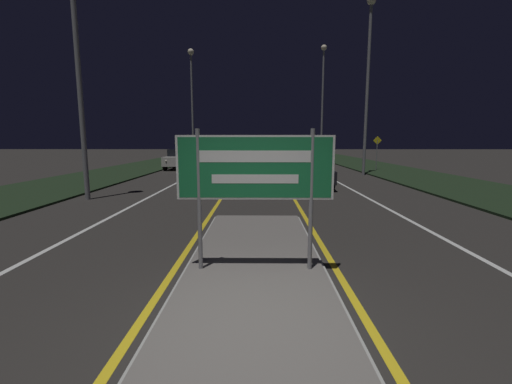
# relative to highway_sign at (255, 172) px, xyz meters

# --- Properties ---
(ground_plane) EXTENTS (160.00, 160.00, 0.00)m
(ground_plane) POSITION_rel_highway_sign_xyz_m (0.00, -1.83, -1.68)
(ground_plane) COLOR #282623
(median_island) EXTENTS (2.38, 8.10, 0.10)m
(median_island) POSITION_rel_highway_sign_xyz_m (0.00, 0.00, -1.64)
(median_island) COLOR #999993
(median_island) RESTS_ON ground_plane
(verge_left) EXTENTS (5.00, 100.00, 0.08)m
(verge_left) POSITION_rel_highway_sign_xyz_m (-9.50, 18.17, -1.64)
(verge_left) COLOR black
(verge_left) RESTS_ON ground_plane
(verge_right) EXTENTS (5.00, 100.00, 0.08)m
(verge_right) POSITION_rel_highway_sign_xyz_m (9.50, 18.17, -1.64)
(verge_right) COLOR black
(verge_right) RESTS_ON ground_plane
(centre_line_yellow_left) EXTENTS (0.12, 70.00, 0.01)m
(centre_line_yellow_left) POSITION_rel_highway_sign_xyz_m (-1.38, 23.17, -1.68)
(centre_line_yellow_left) COLOR gold
(centre_line_yellow_left) RESTS_ON ground_plane
(centre_line_yellow_right) EXTENTS (0.12, 70.00, 0.01)m
(centre_line_yellow_right) POSITION_rel_highway_sign_xyz_m (1.38, 23.17, -1.68)
(centre_line_yellow_right) COLOR gold
(centre_line_yellow_right) RESTS_ON ground_plane
(lane_line_white_left) EXTENTS (0.12, 70.00, 0.01)m
(lane_line_white_left) POSITION_rel_highway_sign_xyz_m (-4.20, 23.17, -1.68)
(lane_line_white_left) COLOR silver
(lane_line_white_left) RESTS_ON ground_plane
(lane_line_white_right) EXTENTS (0.12, 70.00, 0.01)m
(lane_line_white_right) POSITION_rel_highway_sign_xyz_m (4.20, 23.17, -1.68)
(lane_line_white_right) COLOR silver
(lane_line_white_right) RESTS_ON ground_plane
(edge_line_white_left) EXTENTS (0.10, 70.00, 0.01)m
(edge_line_white_left) POSITION_rel_highway_sign_xyz_m (-7.20, 23.17, -1.68)
(edge_line_white_left) COLOR silver
(edge_line_white_left) RESTS_ON ground_plane
(edge_line_white_right) EXTENTS (0.10, 70.00, 0.01)m
(edge_line_white_right) POSITION_rel_highway_sign_xyz_m (7.20, 23.17, -1.68)
(edge_line_white_right) COLOR silver
(edge_line_white_right) RESTS_ON ground_plane
(highway_sign) EXTENTS (2.47, 0.07, 2.26)m
(highway_sign) POSITION_rel_highway_sign_xyz_m (0.00, 0.00, 0.00)
(highway_sign) COLOR gray
(highway_sign) RESTS_ON median_island
(streetlight_left_near) EXTENTS (0.61, 0.61, 8.83)m
(streetlight_left_near) POSITION_rel_highway_sign_xyz_m (-6.32, 7.13, 4.49)
(streetlight_left_near) COLOR gray
(streetlight_left_near) RESTS_ON ground_plane
(streetlight_left_far) EXTENTS (0.58, 0.58, 10.71)m
(streetlight_left_far) POSITION_rel_highway_sign_xyz_m (-6.42, 28.40, 5.42)
(streetlight_left_far) COLOR gray
(streetlight_left_far) RESTS_ON ground_plane
(streetlight_right_near) EXTENTS (0.53, 0.53, 10.57)m
(streetlight_right_near) POSITION_rel_highway_sign_xyz_m (6.64, 16.24, 5.02)
(streetlight_right_near) COLOR gray
(streetlight_right_near) RESTS_ON ground_plane
(streetlight_right_far) EXTENTS (0.54, 0.54, 11.15)m
(streetlight_right_far) POSITION_rel_highway_sign_xyz_m (6.19, 28.85, 5.41)
(streetlight_right_far) COLOR gray
(streetlight_right_far) RESTS_ON ground_plane
(car_receding_0) EXTENTS (1.96, 4.60, 1.41)m
(car_receding_0) POSITION_rel_highway_sign_xyz_m (2.41, 11.08, -0.95)
(car_receding_0) COLOR black
(car_receding_0) RESTS_ON ground_plane
(car_receding_1) EXTENTS (2.01, 4.72, 1.54)m
(car_receding_1) POSITION_rel_highway_sign_xyz_m (2.31, 21.51, -0.87)
(car_receding_1) COLOR #4C514C
(car_receding_1) RESTS_ON ground_plane
(car_approaching_0) EXTENTS (1.87, 4.58, 1.42)m
(car_approaching_0) POSITION_rel_highway_sign_xyz_m (-2.72, 12.59, -0.93)
(car_approaching_0) COLOR #B7B7BC
(car_approaching_0) RESTS_ON ground_plane
(car_approaching_1) EXTENTS (1.94, 4.17, 1.50)m
(car_approaching_1) POSITION_rel_highway_sign_xyz_m (-5.96, 20.84, -0.90)
(car_approaching_1) COLOR silver
(car_approaching_1) RESTS_ON ground_plane
(car_approaching_2) EXTENTS (2.02, 4.81, 1.51)m
(car_approaching_2) POSITION_rel_highway_sign_xyz_m (-6.03, 36.46, -0.89)
(car_approaching_2) COLOR maroon
(car_approaching_2) RESTS_ON ground_plane
(warning_sign) EXTENTS (0.60, 0.06, 2.38)m
(warning_sign) POSITION_rel_highway_sign_xyz_m (8.50, 19.41, -0.17)
(warning_sign) COLOR gray
(warning_sign) RESTS_ON verge_right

